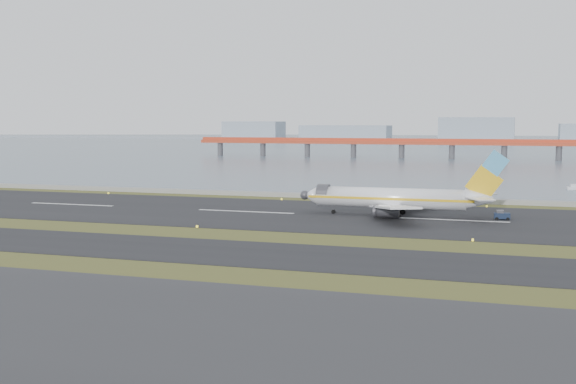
{
  "coord_description": "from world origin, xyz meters",
  "views": [
    {
      "loc": [
        51.43,
        -101.92,
        17.78
      ],
      "look_at": [
        11.38,
        22.0,
        5.07
      ],
      "focal_mm": 45.0,
      "sensor_mm": 36.0,
      "label": 1
    }
  ],
  "objects": [
    {
      "name": "pushback_tug",
      "position": [
        48.47,
        33.46,
        0.87
      ],
      "size": [
        2.93,
        1.89,
        1.79
      ],
      "rotation": [
        0.0,
        0.0,
        0.1
      ],
      "color": "#141F38",
      "rests_on": "ground"
    },
    {
      "name": "bay_water",
      "position": [
        0.0,
        460.0,
        0.0
      ],
      "size": [
        1400.0,
        800.0,
        1.3
      ],
      "primitive_type": "cube",
      "color": "#475766",
      "rests_on": "ground"
    },
    {
      "name": "ground",
      "position": [
        0.0,
        0.0,
        0.0
      ],
      "size": [
        1000.0,
        1000.0,
        0.0
      ],
      "primitive_type": "plane",
      "color": "#3A4518",
      "rests_on": "ground"
    },
    {
      "name": "airliner",
      "position": [
        29.78,
        32.35,
        3.46
      ],
      "size": [
        38.52,
        32.89,
        12.8
      ],
      "color": "white",
      "rests_on": "ground"
    },
    {
      "name": "far_shoreline",
      "position": [
        13.62,
        620.0,
        6.07
      ],
      "size": [
        1400.0,
        80.0,
        60.5
      ],
      "color": "#97A4B2",
      "rests_on": "ground"
    },
    {
      "name": "taxiway_strip",
      "position": [
        0.0,
        -12.0,
        0.05
      ],
      "size": [
        1000.0,
        18.0,
        0.1
      ],
      "primitive_type": "cube",
      "color": "black",
      "rests_on": "ground"
    },
    {
      "name": "red_pier",
      "position": [
        20.0,
        250.0,
        7.28
      ],
      "size": [
        260.0,
        5.0,
        10.2
      ],
      "color": "#B93B1F",
      "rests_on": "ground"
    },
    {
      "name": "runway_strip",
      "position": [
        0.0,
        30.0,
        0.05
      ],
      "size": [
        1000.0,
        45.0,
        0.1
      ],
      "primitive_type": "cube",
      "color": "black",
      "rests_on": "ground"
    },
    {
      "name": "seawall",
      "position": [
        0.0,
        60.0,
        0.5
      ],
      "size": [
        1000.0,
        2.5,
        1.0
      ],
      "primitive_type": "cube",
      "color": "gray",
      "rests_on": "ground"
    }
  ]
}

